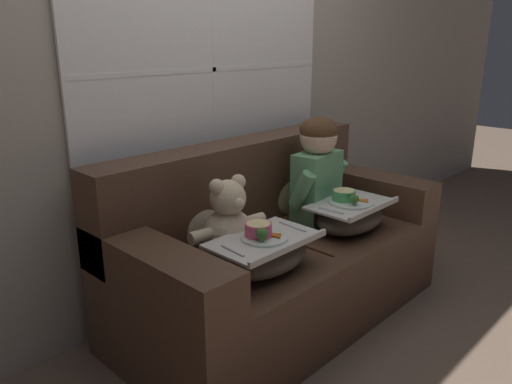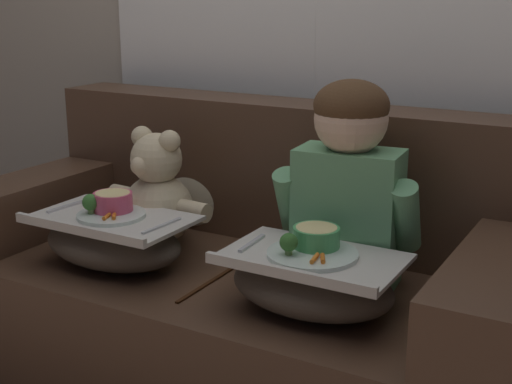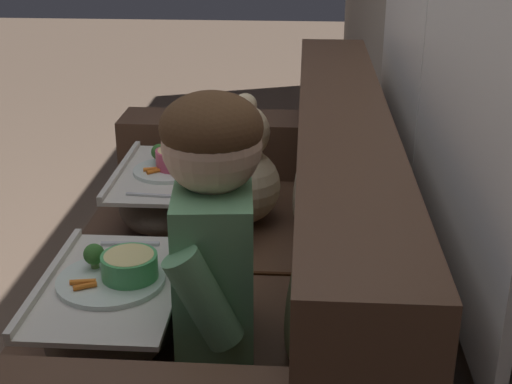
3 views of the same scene
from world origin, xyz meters
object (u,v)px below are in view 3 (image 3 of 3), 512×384
Objects in this scene: throw_pillow_behind_child at (312,288)px; lap_tray_child at (114,309)px; couch at (238,309)px; lap_tray_teddy at (168,193)px; child_figure at (213,216)px; teddy_bear at (240,171)px; throw_pillow_behind_teddy at (311,174)px.

throw_pillow_behind_child is 0.75× the size of lap_tray_child.
throw_pillow_behind_child is at bearing 29.70° from couch.
child_figure is at bearing 18.76° from lap_tray_teddy.
throw_pillow_behind_child is at bearing 90.03° from child_figure.
couch reaches higher than lap_tray_child.
teddy_bear is at bearing -162.35° from throw_pillow_behind_child.
child_figure reaches higher than lap_tray_teddy.
teddy_bear is 0.24m from lap_tray_teddy.
couch is 0.47m from lap_tray_teddy.
throw_pillow_behind_child is 0.82× the size of teddy_bear.
throw_pillow_behind_child is 0.82m from lap_tray_teddy.
couch is 3.66× the size of lap_tray_teddy.
couch is 0.47m from lap_tray_child.
child_figure is at bearing -89.97° from throw_pillow_behind_child.
lap_tray_teddy is at bearing -179.94° from lap_tray_child.
couch is 3.84× the size of lap_tray_child.
throw_pillow_behind_child is at bearing 89.91° from lap_tray_child.
lap_tray_teddy is at bearing -90.06° from teddy_bear.
lap_tray_teddy is (-0.68, -0.23, -0.24)m from child_figure.
couch reaches higher than lap_tray_teddy.
child_figure reaches higher than teddy_bear.
lap_tray_teddy is at bearing -161.24° from child_figure.
throw_pillow_behind_teddy is at bearing 150.30° from couch.
child_figure is 0.33m from lap_tray_child.
lap_tray_child is at bearing -33.10° from throw_pillow_behind_teddy.
child_figure reaches higher than lap_tray_child.
lap_tray_child is 0.95× the size of lap_tray_teddy.
couch reaches higher than throw_pillow_behind_teddy.
child_figure is 0.76m from lap_tray_teddy.
lap_tray_child is at bearing -90.20° from child_figure.
couch is at bearing 36.22° from lap_tray_teddy.
throw_pillow_behind_child is 0.59× the size of child_figure.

